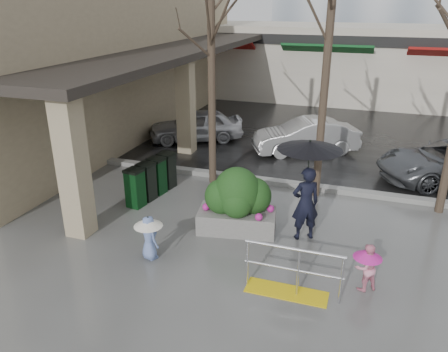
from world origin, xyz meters
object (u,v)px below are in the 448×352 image
Objects in this scene: child_pink at (367,264)px; car_b at (306,136)px; planter at (238,201)px; woman at (307,179)px; handrail at (290,277)px; tree_midwest at (332,3)px; tree_west at (211,8)px; child_blue at (149,233)px; news_boxes at (152,179)px; car_a at (196,125)px.

child_pink is 8.31m from car_b.
woman is at bearing 4.75° from planter.
handrail is at bearing -50.69° from planter.
tree_midwest is 6.45m from child_pink.
planter is at bearing -24.72° from woman.
child_blue is (0.21, -4.55, -4.46)m from tree_west.
child_blue is 2.34m from planter.
child_blue is 0.51× the size of news_boxes.
child_pink is at bearing 102.67° from woman.
planter is (-1.61, -0.13, -0.73)m from woman.
planter is at bearing -12.06° from news_boxes.
child_blue reaches higher than child_pink.
tree_midwest is at bearing -104.20° from child_pink.
tree_west is 5.34m from planter.
tree_midwest is (3.20, 0.00, 0.15)m from tree_west.
woman is 6.46m from car_b.
car_b is at bearing 84.41° from planter.
car_b is (-0.98, 6.33, -0.88)m from woman.
handrail is 0.27× the size of tree_midwest.
tree_midwest is 2.85× the size of woman.
planter is 7.55m from car_a.
planter is (1.44, 1.84, 0.16)m from child_blue.
tree_midwest reaches higher than news_boxes.
tree_west is 5.48m from woman.
car_a is at bearing 144.22° from tree_midwest.
news_boxes is (-4.63, 3.21, 0.17)m from handrail.
tree_west reaches higher than woman.
woman is 0.64× the size of car_b.
tree_midwest is 7.14m from child_blue.
tree_west is at bearing -57.52° from child_blue.
tree_west is 2.77× the size of woman.
tree_west reaches higher than car_b.
news_boxes is (-1.27, -1.59, -4.54)m from tree_west.
handrail is at bearing -88.09° from tree_midwest.
handrail is at bearing -25.81° from news_boxes.
planter is at bearing -98.18° from child_blue.
car_a is (-5.32, 3.83, -4.60)m from tree_midwest.
handrail is at bearing -55.01° from tree_west.
child_pink is 0.26× the size of car_b.
child_pink is at bearing -41.60° from tree_west.
car_a is at bearing 119.94° from planter.
child_pink is at bearing -25.73° from planter.
tree_midwest is at bearing 0.00° from tree_west.
child_blue is at bearing 175.49° from handrail.
handrail is 1.91× the size of child_pink.
tree_west reaches higher than handrail.
child_blue is 0.51× the size of planter.
car_b is at bearing -74.17° from child_blue.
woman is at bearing 11.77° from car_a.
handrail reaches higher than child_blue.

